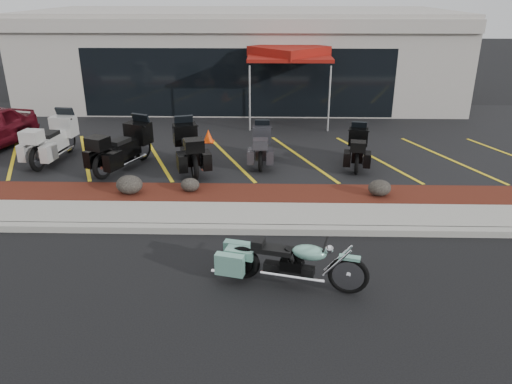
{
  "coord_description": "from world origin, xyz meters",
  "views": [
    {
      "loc": [
        1.17,
        -8.74,
        4.94
      ],
      "look_at": [
        0.93,
        1.2,
        0.83
      ],
      "focal_mm": 35.0,
      "sensor_mm": 36.0,
      "label": 1
    }
  ],
  "objects_px": {
    "touring_white": "(67,130)",
    "hero_cruiser": "(349,270)",
    "traffic_cone": "(208,136)",
    "popup_canopy": "(289,53)"
  },
  "relations": [
    {
      "from": "popup_canopy",
      "to": "traffic_cone",
      "type": "bearing_deg",
      "value": -122.59
    },
    {
      "from": "traffic_cone",
      "to": "hero_cruiser",
      "type": "bearing_deg",
      "value": -68.47
    },
    {
      "from": "touring_white",
      "to": "popup_canopy",
      "type": "bearing_deg",
      "value": -52.55
    },
    {
      "from": "traffic_cone",
      "to": "popup_canopy",
      "type": "relative_size",
      "value": 0.12
    },
    {
      "from": "touring_white",
      "to": "hero_cruiser",
      "type": "bearing_deg",
      "value": -127.11
    },
    {
      "from": "hero_cruiser",
      "to": "traffic_cone",
      "type": "height_order",
      "value": "hero_cruiser"
    },
    {
      "from": "touring_white",
      "to": "popup_canopy",
      "type": "distance_m",
      "value": 8.23
    },
    {
      "from": "touring_white",
      "to": "popup_canopy",
      "type": "height_order",
      "value": "popup_canopy"
    },
    {
      "from": "popup_canopy",
      "to": "hero_cruiser",
      "type": "bearing_deg",
      "value": -75.89
    },
    {
      "from": "hero_cruiser",
      "to": "traffic_cone",
      "type": "xyz_separation_m",
      "value": [
        -3.37,
        8.55,
        -0.11
      ]
    }
  ]
}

